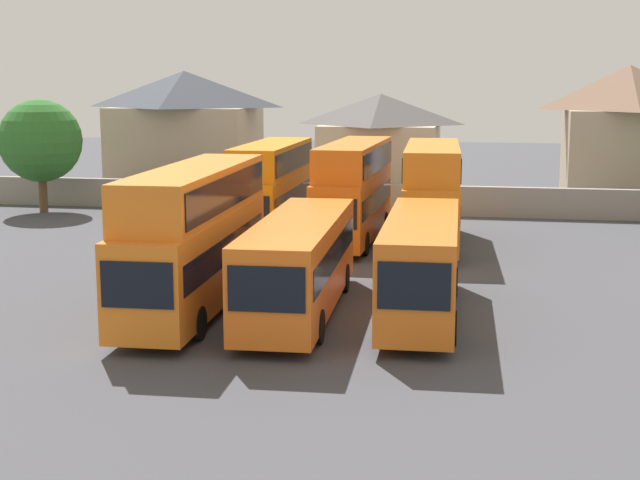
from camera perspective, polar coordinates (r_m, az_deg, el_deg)
ground at (r=50.31m, az=3.09°, el=0.57°), size 140.00×140.00×0.00m
depot_boundary_wall at (r=56.48m, az=3.93°, el=2.52°), size 56.00×0.50×1.80m
bus_1 at (r=33.16m, az=-7.70°, el=0.58°), size 2.91×12.12×5.11m
bus_2 at (r=32.40m, az=-1.30°, el=-1.26°), size 3.07×11.72×3.37m
bus_3 at (r=32.14m, az=6.26°, el=-1.30°), size 2.76×10.70×3.49m
bus_4 at (r=47.30m, az=-3.01°, el=3.35°), size 2.62×10.15×4.92m
bus_5 at (r=46.55m, az=2.09°, el=3.31°), size 2.70×10.94×5.01m
bus_6 at (r=45.77m, az=6.90°, el=3.10°), size 3.15×10.85×4.97m
house_terrace_left at (r=66.26m, az=-8.28°, el=6.60°), size 10.05×7.47×8.64m
house_terrace_centre at (r=62.90m, az=3.73°, el=5.79°), size 8.01×7.57×7.12m
house_terrace_right at (r=63.68m, az=18.34°, el=6.23°), size 8.10×7.46×9.00m
tree_behind_wall at (r=59.30m, az=-16.82°, el=5.86°), size 5.05×5.05×6.92m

